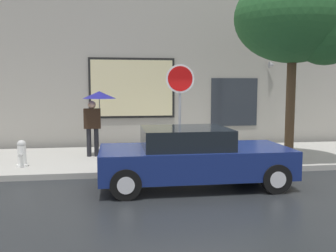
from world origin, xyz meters
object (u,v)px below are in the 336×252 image
object	(u,v)px
pedestrian_with_umbrella	(97,105)
street_tree	(300,21)
stop_sign	(180,95)
fire_hydrant	(22,154)
parked_car	(193,157)

from	to	relation	value
pedestrian_with_umbrella	street_tree	distance (m)	6.29
pedestrian_with_umbrella	stop_sign	size ratio (longest dim) A/B	0.73
fire_hydrant	parked_car	bearing A→B (deg)	-25.05
parked_car	stop_sign	xyz separation A→B (m)	(-0.02, 1.52, 1.39)
fire_hydrant	pedestrian_with_umbrella	bearing A→B (deg)	32.14
parked_car	stop_sign	distance (m)	2.06
fire_hydrant	stop_sign	bearing A→B (deg)	-6.14
parked_car	fire_hydrant	size ratio (longest dim) A/B	5.99
fire_hydrant	stop_sign	distance (m)	4.49
pedestrian_with_umbrella	parked_car	bearing A→B (deg)	-54.32
pedestrian_with_umbrella	fire_hydrant	bearing A→B (deg)	-147.86
parked_car	street_tree	world-z (taller)	street_tree
parked_car	street_tree	xyz separation A→B (m)	(3.34, 1.60, 3.40)
fire_hydrant	street_tree	xyz separation A→B (m)	(7.55, -0.37, 3.57)
fire_hydrant	pedestrian_with_umbrella	distance (m)	2.59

